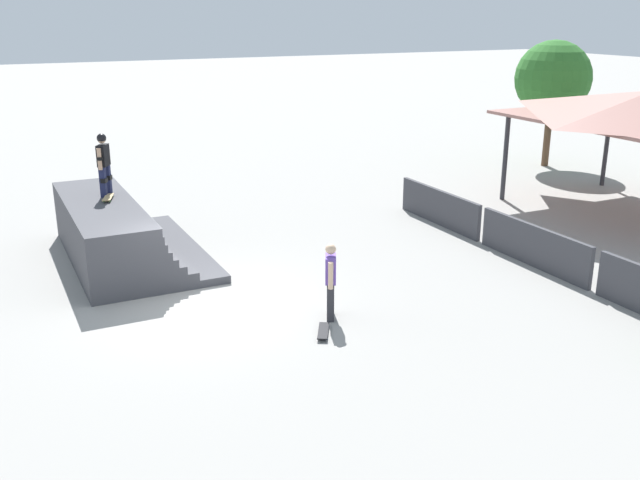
# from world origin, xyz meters

# --- Properties ---
(ground_plane) EXTENTS (160.00, 160.00, 0.00)m
(ground_plane) POSITION_xyz_m (0.00, 0.00, 0.00)
(ground_plane) COLOR gray
(quarter_pipe_ramp) EXTENTS (5.79, 3.22, 1.56)m
(quarter_pipe_ramp) POSITION_xyz_m (-3.70, -1.07, 0.69)
(quarter_pipe_ramp) COLOR #424247
(quarter_pipe_ramp) RESTS_ON ground
(skater_on_deck) EXTENTS (0.67, 0.48, 1.62)m
(skater_on_deck) POSITION_xyz_m (-4.44, -1.06, 2.49)
(skater_on_deck) COLOR #1E2347
(skater_on_deck) RESTS_ON quarter_pipe_ramp
(skateboard_on_deck) EXTENTS (0.83, 0.44, 0.09)m
(skateboard_on_deck) POSITION_xyz_m (-3.95, -1.12, 1.62)
(skateboard_on_deck) COLOR green
(skateboard_on_deck) RESTS_ON quarter_pipe_ramp
(bystander_walking) EXTENTS (0.63, 0.39, 1.63)m
(bystander_walking) POSITION_xyz_m (1.97, 2.26, 0.91)
(bystander_walking) COLOR #2D2D33
(bystander_walking) RESTS_ON ground
(skateboard_on_ground) EXTENTS (0.81, 0.57, 0.09)m
(skateboard_on_ground) POSITION_xyz_m (2.65, 1.76, 0.06)
(skateboard_on_ground) COLOR blue
(skateboard_on_ground) RESTS_ON ground
(barrier_fence) EXTENTS (12.00, 0.12, 1.05)m
(barrier_fence) POSITION_xyz_m (1.35, 8.32, 0.53)
(barrier_fence) COLOR #3D3D42
(barrier_fence) RESTS_ON ground
(tree_beside_pavilion) EXTENTS (3.03, 3.03, 5.07)m
(tree_beside_pavilion) POSITION_xyz_m (-7.83, 17.24, 3.54)
(tree_beside_pavilion) COLOR brown
(tree_beside_pavilion) RESTS_ON ground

